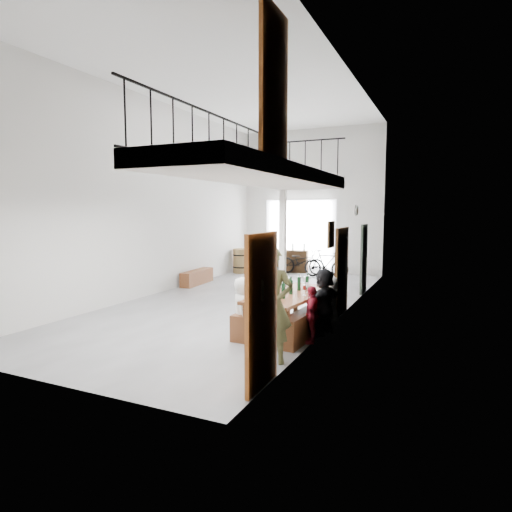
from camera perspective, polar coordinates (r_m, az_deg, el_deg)
The scene contains 24 objects.
floor at distance 11.42m, azimuth -1.81°, elevation -6.00°, with size 12.00×12.00×0.00m, color slate.
room_walls at distance 11.23m, azimuth -1.87°, elevation 12.03°, with size 12.00×12.00×12.00m.
gateway_portal at distance 16.85m, azimuth 5.89°, elevation 2.66°, with size 2.80×0.08×2.80m, color white.
right_wall_decor at distance 8.48m, azimuth 9.03°, elevation 1.64°, with size 0.07×8.28×5.07m.
balcony at distance 7.52m, azimuth 1.18°, elevation 10.47°, with size 1.52×5.62×4.00m.
tasting_table at distance 8.37m, azimuth 4.83°, elevation -5.53°, with size 1.25×2.49×0.79m.
bench_inner at distance 8.73m, azimuth 0.90°, elevation -8.13°, with size 0.34×2.13×0.49m, color brown.
bench_wall at distance 8.38m, azimuth 7.28°, elevation -8.64°, with size 0.30×2.30×0.53m, color brown.
tableware at distance 8.36m, azimuth 5.24°, elevation -3.90°, with size 0.53×1.73×0.35m.
side_bench at distance 14.07m, azimuth -7.86°, elevation -2.81°, with size 0.36×1.65×0.46m, color brown.
oak_barrel at distance 16.47m, azimuth -1.99°, elevation -0.65°, with size 0.63×0.63×0.93m.
serving_counter at distance 16.80m, azimuth 4.20°, elevation -0.67°, with size 1.61×0.45×0.85m, color #34200D.
counter_bottles at distance 16.75m, azimuth 4.22°, elevation 1.26°, with size 1.36×0.21×0.28m.
guest_left_a at distance 7.96m, azimuth -1.82°, elevation -7.00°, with size 0.57×0.37×1.17m, color white.
guest_left_b at distance 8.59m, azimuth -0.34°, elevation -5.60°, with size 0.47×0.31×1.30m, color #256B7E.
guest_left_c at distance 9.01m, azimuth 1.05°, elevation -5.38°, with size 0.58×0.45×1.20m, color white.
guest_left_d at distance 9.52m, azimuth 1.96°, elevation -4.70°, with size 0.78×0.45×1.21m, color #256B7E.
guest_right_a at distance 7.82m, azimuth 7.46°, elevation -7.75°, with size 0.61×0.26×1.05m, color #BD2037.
guest_right_b at distance 8.38m, azimuth 9.03°, elevation -6.01°, with size 1.19×0.38×1.29m, color black.
guest_right_c at distance 8.91m, azimuth 10.01°, elevation -6.07°, with size 0.51×0.33×1.05m, color white.
host_standing at distance 6.71m, azimuth 2.07°, elevation -6.54°, with size 0.67×0.44×1.84m, color brown.
potted_plant at distance 10.94m, azimuth 10.81°, elevation -5.46°, with size 0.40×0.35×0.45m, color #1C471B.
bicycle_near at distance 16.24m, azimuth 6.11°, elevation -0.75°, with size 0.63×1.80×0.95m, color black.
bicycle_far at distance 15.50m, azimuth 9.33°, elevation -1.06°, with size 0.46×1.63×0.98m, color black.
Camera 1 is at (4.93, -10.02, 2.38)m, focal length 30.00 mm.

